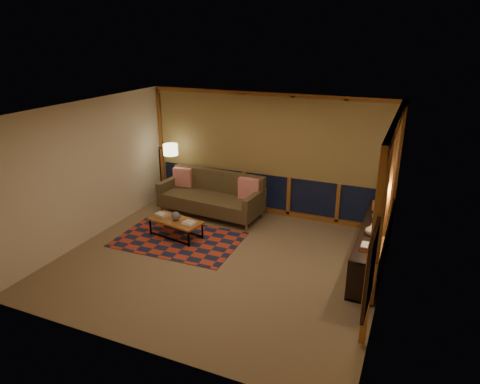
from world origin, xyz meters
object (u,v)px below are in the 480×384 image
at_px(sofa, 211,195).
at_px(floor_lamp, 161,173).
at_px(coffee_table, 176,228).
at_px(bookshelf, 371,245).

distance_m(sofa, floor_lamp, 1.46).
bearing_deg(coffee_table, sofa, 93.86).
relative_size(sofa, bookshelf, 0.84).
xyz_separation_m(coffee_table, bookshelf, (3.71, 0.47, 0.16)).
bearing_deg(bookshelf, floor_lamp, 168.72).
height_order(sofa, coffee_table, sofa).
distance_m(sofa, coffee_table, 1.30).
bearing_deg(coffee_table, bookshelf, 17.59).
relative_size(sofa, floor_lamp, 1.52).
bearing_deg(coffee_table, floor_lamp, 141.30).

